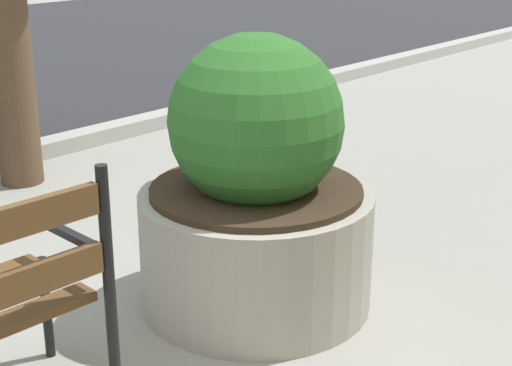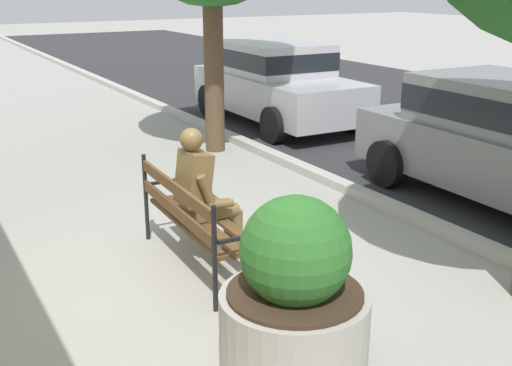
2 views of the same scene
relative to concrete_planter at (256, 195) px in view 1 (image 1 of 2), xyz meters
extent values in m
cylinder|color=black|center=(-0.94, 0.32, -0.31)|extent=(0.04, 0.04, 0.45)
cylinder|color=black|center=(-0.96, -0.15, -0.06)|extent=(0.04, 0.04, 0.95)
cube|color=black|center=(-0.95, 0.12, 0.08)|extent=(0.05, 0.48, 0.03)
cylinder|color=#A8A399|center=(0.00, 0.00, -0.26)|extent=(1.08, 1.08, 0.55)
cylinder|color=#38281C|center=(0.00, 0.00, 0.03)|extent=(0.98, 0.98, 0.03)
sphere|color=#2D6B28|center=(0.00, 0.00, 0.35)|extent=(0.79, 0.79, 0.79)
camera|label=1|loc=(-2.45, -2.23, 1.22)|focal=54.26mm
camera|label=2|loc=(3.27, -2.23, 2.12)|focal=43.73mm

